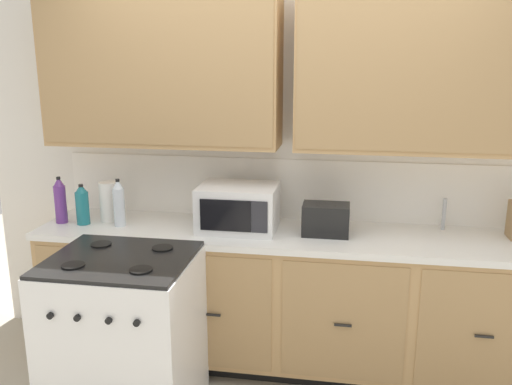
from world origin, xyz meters
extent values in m
cube|color=white|center=(0.00, 0.62, 1.28)|extent=(4.26, 0.05, 2.57)
cube|color=white|center=(0.00, 0.60, 1.12)|extent=(3.06, 0.01, 0.40)
cube|color=tan|center=(-0.79, 0.43, 1.90)|extent=(1.48, 0.34, 0.95)
cube|color=#A58052|center=(-0.79, 0.26, 1.90)|extent=(1.45, 0.01, 0.89)
cube|color=tan|center=(0.79, 0.43, 1.90)|extent=(1.48, 0.34, 0.95)
cube|color=#A58052|center=(0.79, 0.26, 1.90)|extent=(1.45, 0.01, 0.89)
cube|color=black|center=(0.00, 0.33, 0.05)|extent=(3.00, 0.48, 0.10)
cube|color=tan|center=(0.00, 0.30, 0.49)|extent=(3.06, 0.60, 0.78)
cube|color=#A88354|center=(-1.15, 0.00, 0.49)|extent=(0.70, 0.01, 0.72)
cube|color=black|center=(-1.15, -0.02, 0.48)|extent=(0.10, 0.01, 0.01)
cube|color=#A88354|center=(-0.38, 0.00, 0.49)|extent=(0.70, 0.01, 0.72)
cube|color=black|center=(-0.38, -0.02, 0.48)|extent=(0.10, 0.01, 0.01)
cube|color=#A88354|center=(0.38, 0.00, 0.49)|extent=(0.70, 0.01, 0.72)
cube|color=black|center=(0.38, -0.02, 0.48)|extent=(0.10, 0.01, 0.01)
cube|color=#A88354|center=(1.15, 0.00, 0.49)|extent=(0.70, 0.01, 0.72)
cube|color=black|center=(1.15, -0.02, 0.48)|extent=(0.10, 0.01, 0.01)
cube|color=white|center=(0.00, 0.30, 0.90)|extent=(3.09, 0.63, 0.04)
cube|color=#A8AAAF|center=(0.98, 0.33, 0.91)|extent=(0.56, 0.38, 0.02)
cube|color=white|center=(-0.80, -0.33, 0.46)|extent=(0.76, 0.66, 0.92)
cube|color=black|center=(-0.80, -0.33, 0.93)|extent=(0.74, 0.65, 0.02)
cylinder|color=black|center=(-0.98, -0.49, 0.94)|extent=(0.12, 0.12, 0.01)
cylinder|color=black|center=(-0.62, -0.49, 0.94)|extent=(0.12, 0.12, 0.01)
cylinder|color=black|center=(-0.98, -0.17, 0.94)|extent=(0.12, 0.12, 0.01)
cylinder|color=black|center=(-0.62, -0.17, 0.94)|extent=(0.12, 0.12, 0.01)
cylinder|color=black|center=(-1.02, -0.67, 0.75)|extent=(0.03, 0.02, 0.03)
cylinder|color=black|center=(-0.88, -0.67, 0.75)|extent=(0.03, 0.02, 0.03)
cylinder|color=black|center=(-0.72, -0.67, 0.75)|extent=(0.03, 0.02, 0.03)
cylinder|color=black|center=(-0.58, -0.67, 0.75)|extent=(0.03, 0.02, 0.03)
cube|color=white|center=(-0.29, 0.30, 1.06)|extent=(0.48, 0.36, 0.28)
cube|color=black|center=(-0.33, 0.12, 1.06)|extent=(0.31, 0.01, 0.19)
cube|color=#28282D|center=(-0.12, 0.12, 1.06)|extent=(0.10, 0.01, 0.19)
cube|color=black|center=(0.26, 0.29, 1.02)|extent=(0.28, 0.18, 0.19)
cube|color=black|center=(0.21, 0.29, 1.11)|extent=(0.02, 0.13, 0.01)
cube|color=black|center=(0.31, 0.29, 1.11)|extent=(0.02, 0.13, 0.01)
cylinder|color=#B2B5BA|center=(0.98, 0.51, 1.02)|extent=(0.02, 0.02, 0.20)
cylinder|color=white|center=(-1.16, 0.34, 1.05)|extent=(0.12, 0.12, 0.26)
cylinder|color=#1E707A|center=(-1.29, 0.24, 1.03)|extent=(0.08, 0.08, 0.21)
cone|color=#1E707A|center=(-1.29, 0.24, 1.16)|extent=(0.08, 0.08, 0.05)
cylinder|color=black|center=(-1.29, 0.24, 1.18)|extent=(0.03, 0.03, 0.02)
cylinder|color=silver|center=(-1.05, 0.25, 1.04)|extent=(0.07, 0.07, 0.24)
cone|color=silver|center=(-1.05, 0.25, 1.20)|extent=(0.07, 0.07, 0.06)
cylinder|color=black|center=(-1.05, 0.25, 1.22)|extent=(0.03, 0.03, 0.02)
cylinder|color=#663384|center=(-1.45, 0.25, 1.04)|extent=(0.08, 0.08, 0.24)
cone|color=#663384|center=(-1.45, 0.25, 1.19)|extent=(0.07, 0.07, 0.06)
cylinder|color=black|center=(-1.45, 0.25, 1.22)|extent=(0.03, 0.03, 0.02)
camera|label=1|loc=(0.36, -2.84, 1.96)|focal=37.63mm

